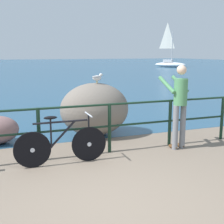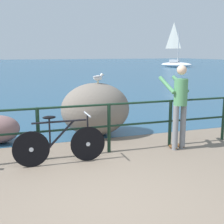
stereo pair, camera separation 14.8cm
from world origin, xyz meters
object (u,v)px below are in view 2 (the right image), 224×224
object	(u,v)px
bicycle	(60,143)
sailboat	(176,62)
person_at_railing	(180,103)
seagull	(98,77)
breakwater_boulder_main	(96,109)

from	to	relation	value
bicycle	sailboat	xyz separation A→B (m)	(21.60, 32.35, 0.32)
person_at_railing	seagull	distance (m)	2.11
breakwater_boulder_main	seagull	bearing A→B (deg)	-41.95
person_at_railing	breakwater_boulder_main	size ratio (longest dim) A/B	1.04
bicycle	seagull	size ratio (longest dim) A/B	5.04
person_at_railing	seagull	xyz separation A→B (m)	(-1.30, 1.60, 0.45)
seagull	sailboat	world-z (taller)	sailboat
seagull	breakwater_boulder_main	bearing A→B (deg)	116.06
breakwater_boulder_main	seagull	xyz separation A→B (m)	(0.05, -0.05, 0.79)
breakwater_boulder_main	seagull	world-z (taller)	seagull
bicycle	person_at_railing	size ratio (longest dim) A/B	0.96
sailboat	bicycle	bearing A→B (deg)	-75.94
breakwater_boulder_main	seagull	size ratio (longest dim) A/B	5.06
bicycle	person_at_railing	bearing A→B (deg)	2.21
bicycle	seagull	xyz separation A→B (m)	(1.21, 1.67, 1.05)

